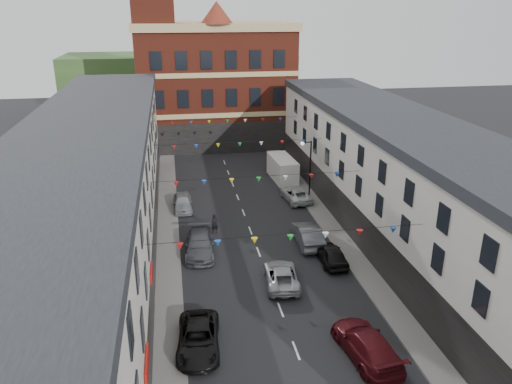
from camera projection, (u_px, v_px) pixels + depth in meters
ground at (268, 278)px, 34.99m from camera, size 160.00×160.00×0.00m
pavement_left at (169, 271)px, 35.71m from camera, size 1.80×64.00×0.15m
pavement_right at (352, 256)px, 37.90m from camera, size 1.80×64.00×0.15m
terrace_left at (87, 213)px, 32.18m from camera, size 8.40×56.00×10.70m
terrace_right at (426, 198)px, 36.08m from camera, size 8.40×56.00×9.70m
civic_building at (215, 83)px, 67.19m from camera, size 20.60×13.30×18.50m
clock_tower at (154, 32)px, 60.90m from camera, size 5.60×5.60×30.00m
distant_hill at (181, 83)px, 89.86m from camera, size 40.00×14.00×10.00m
street_lamp at (308, 162)px, 47.59m from camera, size 1.10×0.36×6.00m
car_left_c at (198, 338)px, 27.52m from camera, size 2.71×5.16×1.38m
car_left_d at (200, 244)px, 38.22m from camera, size 2.53×5.46×1.55m
car_left_e at (183, 202)px, 46.51m from camera, size 1.73×4.24×1.44m
car_right_c at (366, 344)px, 26.86m from camera, size 2.86×5.68×1.58m
car_right_d at (331, 254)px, 36.80m from camera, size 1.75×4.27×1.45m
car_right_e at (308, 235)px, 39.70m from camera, size 1.79×4.94×1.62m
car_right_f at (296, 194)px, 48.68m from camera, size 2.60×4.90×1.31m
moving_car at (281, 275)px, 34.02m from camera, size 2.63×4.91×1.31m
white_van at (282, 169)px, 54.56m from camera, size 2.47×5.67×2.46m
pedestrian at (215, 224)px, 41.56m from camera, size 0.71×0.55×1.72m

